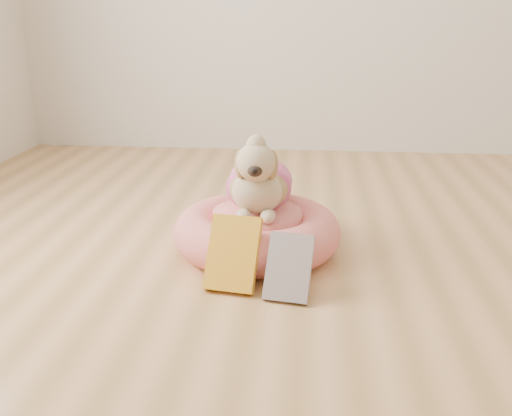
# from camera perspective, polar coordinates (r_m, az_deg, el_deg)

# --- Properties ---
(floor) EXTENTS (4.50, 4.50, 0.00)m
(floor) POSITION_cam_1_polar(r_m,az_deg,el_deg) (1.47, 15.52, -14.68)
(floor) COLOR #AE8148
(floor) RESTS_ON ground
(pet_bed) EXTENTS (0.58, 0.58, 0.15)m
(pet_bed) POSITION_cam_1_polar(r_m,az_deg,el_deg) (2.00, 0.13, -2.37)
(pet_bed) COLOR #DE7457
(pet_bed) RESTS_ON floor
(dog) EXTENTS (0.28, 0.40, 0.29)m
(dog) POSITION_cam_1_polar(r_m,az_deg,el_deg) (1.94, 0.28, 3.92)
(dog) COLOR brown
(dog) RESTS_ON pet_bed
(book_yellow) EXTENTS (0.17, 0.17, 0.21)m
(book_yellow) POSITION_cam_1_polar(r_m,az_deg,el_deg) (1.73, -2.31, -4.58)
(book_yellow) COLOR yellow
(book_yellow) RESTS_ON floor
(book_white) EXTENTS (0.15, 0.15, 0.18)m
(book_white) POSITION_cam_1_polar(r_m,az_deg,el_deg) (1.68, 3.31, -5.95)
(book_white) COLOR white
(book_white) RESTS_ON floor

